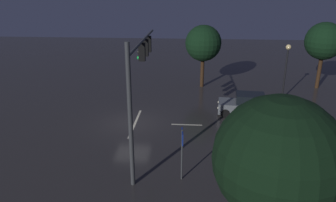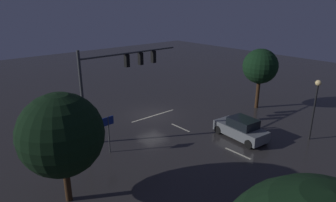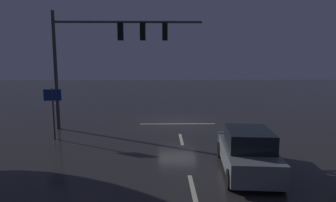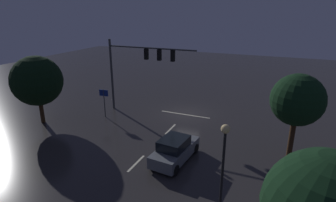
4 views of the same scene
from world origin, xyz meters
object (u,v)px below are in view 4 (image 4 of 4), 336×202
at_px(street_lamp_left_kerb, 224,152).
at_px(tree_left_far, 297,100).
at_px(car_approaching, 175,150).
at_px(tree_right_far, 37,81).
at_px(route_sign, 104,97).
at_px(traffic_signal_assembly, 139,62).

xyz_separation_m(street_lamp_left_kerb, tree_left_far, (-3.21, -6.96, 0.87)).
xyz_separation_m(car_approaching, tree_right_far, (13.52, -1.41, 3.11)).
relative_size(route_sign, tree_right_far, 0.45).
bearing_deg(tree_left_far, car_approaching, 24.64).
bearing_deg(tree_right_far, route_sign, -143.61).
bearing_deg(street_lamp_left_kerb, tree_right_far, -16.22).
xyz_separation_m(traffic_signal_assembly, route_sign, (2.54, 2.42, -3.14)).
bearing_deg(car_approaching, tree_right_far, -5.97).
height_order(route_sign, tree_left_far, tree_left_far).
distance_m(car_approaching, street_lamp_left_kerb, 5.98).
xyz_separation_m(street_lamp_left_kerb, tree_right_far, (17.47, -5.08, 0.52)).
height_order(tree_left_far, tree_right_far, tree_right_far).
distance_m(street_lamp_left_kerb, tree_right_far, 18.21).
xyz_separation_m(traffic_signal_assembly, tree_left_far, (-13.67, 3.85, -0.88)).
distance_m(street_lamp_left_kerb, tree_left_far, 7.71).
bearing_deg(route_sign, traffic_signal_assembly, -136.34).
height_order(route_sign, tree_right_far, tree_right_far).
height_order(car_approaching, tree_right_far, tree_right_far).
height_order(car_approaching, street_lamp_left_kerb, street_lamp_left_kerb).
xyz_separation_m(route_sign, tree_right_far, (4.48, 3.30, 1.91)).
bearing_deg(route_sign, tree_left_far, 174.97).
bearing_deg(tree_right_far, street_lamp_left_kerb, 163.78).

